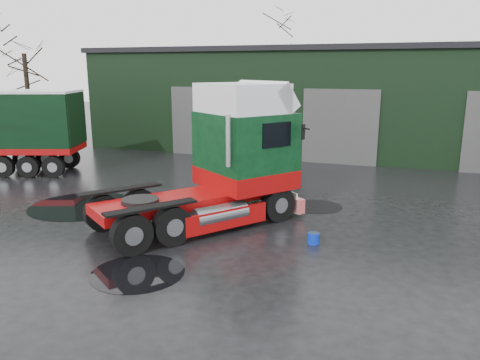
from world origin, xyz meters
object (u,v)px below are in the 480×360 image
object	(u,v)px
tree_back_a	(276,72)
tree_back_b	(473,85)
warehouse	(354,99)
tree_left	(27,82)
wash_bucket	(313,238)
hero_tractor	(192,157)

from	to	relation	value
tree_back_a	tree_back_b	distance (m)	16.03
warehouse	tree_back_b	distance (m)	12.82
tree_left	warehouse	bearing A→B (deg)	22.83
wash_bucket	tree_left	xyz separation A→B (m)	(-20.04, 10.32, 4.09)
hero_tractor	tree_back_b	xyz separation A→B (m)	(11.01, 28.02, 1.43)
tree_left	tree_back_b	bearing A→B (deg)	33.69
warehouse	tree_left	xyz separation A→B (m)	(-19.00, -8.00, 1.09)
hero_tractor	wash_bucket	distance (m)	4.60
tree_left	tree_back_a	xyz separation A→B (m)	(11.00, 18.00, 0.50)
tree_back_a	tree_back_b	bearing A→B (deg)	0.00
wash_bucket	tree_back_b	size ratio (longest dim) A/B	0.05
hero_tractor	tree_left	bearing A→B (deg)	-176.33
hero_tractor	tree_back_a	size ratio (longest dim) A/B	0.79
wash_bucket	tree_left	world-z (taller)	tree_left
warehouse	tree_back_a	xyz separation A→B (m)	(-8.00, 10.00, 1.59)
hero_tractor	tree_back_a	bearing A→B (deg)	135.85
warehouse	tree_back_a	size ratio (longest dim) A/B	3.41
warehouse	tree_back_a	distance (m)	12.90
warehouse	tree_back_a	bearing A→B (deg)	128.66
wash_bucket	tree_left	distance (m)	22.91
tree_back_b	tree_left	bearing A→B (deg)	-146.31
hero_tractor	wash_bucket	bearing A→B (deg)	31.64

